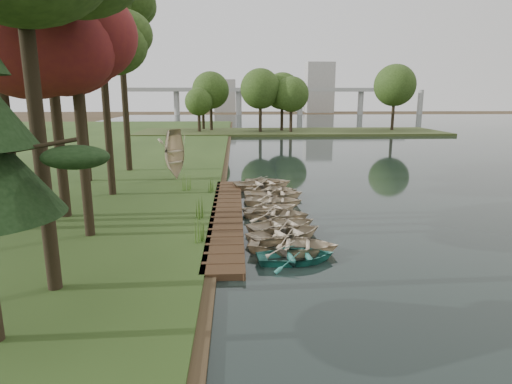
{
  "coord_description": "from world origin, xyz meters",
  "views": [
    {
      "loc": [
        -1.09,
        -21.53,
        6.22
      ],
      "look_at": [
        -0.08,
        -0.13,
        1.36
      ],
      "focal_mm": 30.0,
      "sensor_mm": 36.0,
      "label": 1
    }
  ],
  "objects_px": {
    "rowboat_0": "(296,254)",
    "stored_rowboat": "(176,174)",
    "boardwalk": "(227,214)",
    "rowboat_1": "(293,243)",
    "rowboat_2": "(286,232)"
  },
  "relations": [
    {
      "from": "rowboat_0",
      "to": "rowboat_2",
      "type": "bearing_deg",
      "value": -4.42
    },
    {
      "from": "boardwalk",
      "to": "rowboat_2",
      "type": "height_order",
      "value": "rowboat_2"
    },
    {
      "from": "rowboat_2",
      "to": "rowboat_1",
      "type": "bearing_deg",
      "value": 159.04
    },
    {
      "from": "rowboat_1",
      "to": "stored_rowboat",
      "type": "height_order",
      "value": "stored_rowboat"
    },
    {
      "from": "rowboat_1",
      "to": "stored_rowboat",
      "type": "xyz_separation_m",
      "value": [
        -6.63,
        14.41,
        0.25
      ]
    },
    {
      "from": "stored_rowboat",
      "to": "rowboat_1",
      "type": "bearing_deg",
      "value": -115.11
    },
    {
      "from": "boardwalk",
      "to": "rowboat_1",
      "type": "xyz_separation_m",
      "value": [
        2.77,
        -5.37,
        0.27
      ]
    },
    {
      "from": "boardwalk",
      "to": "rowboat_0",
      "type": "relative_size",
      "value": 5.36
    },
    {
      "from": "boardwalk",
      "to": "stored_rowboat",
      "type": "xyz_separation_m",
      "value": [
        -3.86,
        9.04,
        0.52
      ]
    },
    {
      "from": "boardwalk",
      "to": "rowboat_0",
      "type": "height_order",
      "value": "rowboat_0"
    },
    {
      "from": "boardwalk",
      "to": "rowboat_1",
      "type": "height_order",
      "value": "rowboat_1"
    },
    {
      "from": "rowboat_0",
      "to": "stored_rowboat",
      "type": "xyz_separation_m",
      "value": [
        -6.59,
        15.44,
        0.31
      ]
    },
    {
      "from": "boardwalk",
      "to": "stored_rowboat",
      "type": "relative_size",
      "value": 4.46
    },
    {
      "from": "boardwalk",
      "to": "rowboat_1",
      "type": "relative_size",
      "value": 4.44
    },
    {
      "from": "rowboat_2",
      "to": "stored_rowboat",
      "type": "bearing_deg",
      "value": 2.18
    }
  ]
}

